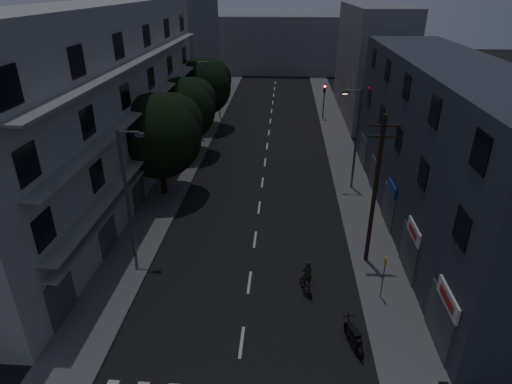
# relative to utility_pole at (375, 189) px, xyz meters

# --- Properties ---
(ground) EXTENTS (160.00, 160.00, 0.00)m
(ground) POSITION_rel_utility_pole_xyz_m (-6.87, 16.02, -4.87)
(ground) COLOR black
(ground) RESTS_ON ground
(sidewalk_left) EXTENTS (3.00, 90.00, 0.15)m
(sidewalk_left) POSITION_rel_utility_pole_xyz_m (-14.37, 16.02, -4.79)
(sidewalk_left) COLOR #565659
(sidewalk_left) RESTS_ON ground
(sidewalk_right) EXTENTS (3.00, 90.00, 0.15)m
(sidewalk_right) POSITION_rel_utility_pole_xyz_m (0.63, 16.02, -4.79)
(sidewalk_right) COLOR #565659
(sidewalk_right) RESTS_ON ground
(lane_markings) EXTENTS (0.15, 60.50, 0.01)m
(lane_markings) POSITION_rel_utility_pole_xyz_m (-6.87, 22.27, -4.86)
(lane_markings) COLOR beige
(lane_markings) RESTS_ON ground
(building_left) EXTENTS (7.00, 36.00, 14.00)m
(building_left) POSITION_rel_utility_pole_xyz_m (-18.85, 9.02, 2.13)
(building_left) COLOR #A1A19C
(building_left) RESTS_ON ground
(building_right) EXTENTS (6.19, 28.00, 11.00)m
(building_right) POSITION_rel_utility_pole_xyz_m (5.12, 5.01, 0.63)
(building_right) COLOR #2D313D
(building_right) RESTS_ON ground
(building_far_left) EXTENTS (6.00, 20.00, 16.00)m
(building_far_left) POSITION_rel_utility_pole_xyz_m (-18.87, 39.02, 3.13)
(building_far_left) COLOR slate
(building_far_left) RESTS_ON ground
(building_far_right) EXTENTS (6.00, 20.00, 13.00)m
(building_far_right) POSITION_rel_utility_pole_xyz_m (5.13, 33.02, 1.63)
(building_far_right) COLOR slate
(building_far_right) RESTS_ON ground
(building_far_end) EXTENTS (24.00, 8.00, 10.00)m
(building_far_end) POSITION_rel_utility_pole_xyz_m (-6.87, 61.02, 0.13)
(building_far_end) COLOR slate
(building_far_end) RESTS_ON ground
(tree_near) EXTENTS (6.46, 6.46, 7.96)m
(tree_near) POSITION_rel_utility_pole_xyz_m (-14.48, 8.32, 0.27)
(tree_near) COLOR black
(tree_near) RESTS_ON sidewalk_left
(tree_mid) EXTENTS (6.00, 6.00, 7.38)m
(tree_mid) POSITION_rel_utility_pole_xyz_m (-14.59, 17.09, -0.11)
(tree_mid) COLOR black
(tree_mid) RESTS_ON sidewalk_left
(tree_far) EXTENTS (6.27, 6.27, 7.75)m
(tree_far) POSITION_rel_utility_pole_xyz_m (-14.29, 25.71, 0.14)
(tree_far) COLOR black
(tree_far) RESTS_ON sidewalk_left
(traffic_signal_far_right) EXTENTS (0.28, 0.37, 4.10)m
(traffic_signal_far_right) POSITION_rel_utility_pole_xyz_m (-0.44, 30.03, -1.77)
(traffic_signal_far_right) COLOR black
(traffic_signal_far_right) RESTS_ON sidewalk_right
(traffic_signal_far_left) EXTENTS (0.28, 0.37, 4.10)m
(traffic_signal_far_left) POSITION_rel_utility_pole_xyz_m (-13.24, 29.88, -1.77)
(traffic_signal_far_left) COLOR black
(traffic_signal_far_left) RESTS_ON sidewalk_left
(street_lamp_left_near) EXTENTS (1.51, 0.25, 8.00)m
(street_lamp_left_near) POSITION_rel_utility_pole_xyz_m (-13.98, -0.42, -0.27)
(street_lamp_left_near) COLOR #585B5F
(street_lamp_left_near) RESTS_ON sidewalk_left
(street_lamp_right) EXTENTS (1.51, 0.25, 8.00)m
(street_lamp_right) POSITION_rel_utility_pole_xyz_m (0.37, 10.34, -0.27)
(street_lamp_right) COLOR #505357
(street_lamp_right) RESTS_ON sidewalk_right
(street_lamp_left_far) EXTENTS (1.51, 0.25, 8.00)m
(street_lamp_left_far) POSITION_rel_utility_pole_xyz_m (-14.09, 22.13, -0.27)
(street_lamp_left_far) COLOR #53575B
(street_lamp_left_far) RESTS_ON sidewalk_left
(utility_pole) EXTENTS (1.80, 0.24, 9.00)m
(utility_pole) POSITION_rel_utility_pole_xyz_m (0.00, 0.00, 0.00)
(utility_pole) COLOR black
(utility_pole) RESTS_ON sidewalk_right
(bus_stop_sign) EXTENTS (0.06, 0.35, 2.52)m
(bus_stop_sign) POSITION_rel_utility_pole_xyz_m (0.21, -3.45, -2.98)
(bus_stop_sign) COLOR #595B60
(bus_stop_sign) RESTS_ON sidewalk_right
(motorcycle) EXTENTS (0.85, 2.08, 1.36)m
(motorcycle) POSITION_rel_utility_pole_xyz_m (-1.68, -6.86, -4.33)
(motorcycle) COLOR black
(motorcycle) RESTS_ON ground
(cyclist) EXTENTS (1.12, 1.72, 2.06)m
(cyclist) POSITION_rel_utility_pole_xyz_m (-3.72, -3.14, -4.17)
(cyclist) COLOR black
(cyclist) RESTS_ON ground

